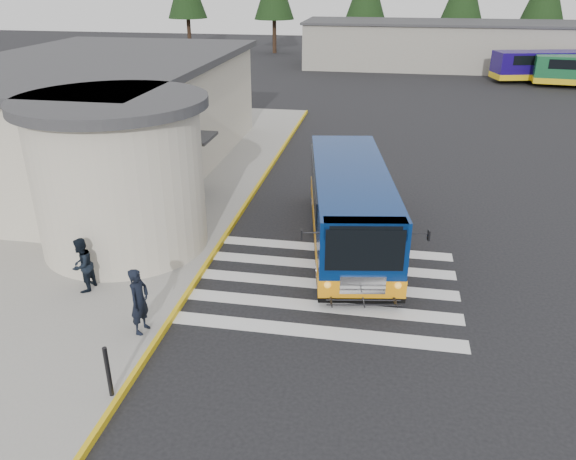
% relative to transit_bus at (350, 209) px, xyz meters
% --- Properties ---
extents(ground, '(140.00, 140.00, 0.00)m').
position_rel_transit_bus_xyz_m(ground, '(-0.13, -2.11, -1.22)').
color(ground, black).
rests_on(ground, ground).
extents(sidewalk, '(10.00, 34.00, 0.15)m').
position_rel_transit_bus_xyz_m(sidewalk, '(-9.13, 1.89, -1.15)').
color(sidewalk, gray).
rests_on(sidewalk, ground).
extents(curb_strip, '(0.12, 34.00, 0.16)m').
position_rel_transit_bus_xyz_m(curb_strip, '(-4.18, 1.89, -1.14)').
color(curb_strip, gold).
rests_on(curb_strip, ground).
extents(station_building, '(12.70, 18.70, 4.80)m').
position_rel_transit_bus_xyz_m(station_building, '(-10.98, 4.80, 1.34)').
color(station_building, '#C0B6A2').
rests_on(station_building, ground).
extents(crosswalk, '(8.00, 5.35, 0.01)m').
position_rel_transit_bus_xyz_m(crosswalk, '(-0.63, -2.91, -1.22)').
color(crosswalk, silver).
rests_on(crosswalk, ground).
extents(depot_building, '(26.40, 8.40, 4.20)m').
position_rel_transit_bus_xyz_m(depot_building, '(5.87, 39.89, 0.88)').
color(depot_building, gray).
rests_on(depot_building, ground).
extents(transit_bus, '(4.12, 9.30, 2.55)m').
position_rel_transit_bus_xyz_m(transit_bus, '(0.00, 0.00, 0.00)').
color(transit_bus, navy).
rests_on(transit_bus, ground).
extents(pedestrian_a, '(0.51, 0.69, 1.73)m').
position_rel_transit_bus_xyz_m(pedestrian_a, '(-4.63, -6.22, -0.21)').
color(pedestrian_a, black).
rests_on(pedestrian_a, sidewalk).
extents(pedestrian_b, '(0.62, 0.79, 1.57)m').
position_rel_transit_bus_xyz_m(pedestrian_b, '(-7.03, -4.63, -0.29)').
color(pedestrian_b, black).
rests_on(pedestrian_b, sidewalk).
extents(bollard, '(0.10, 0.10, 1.21)m').
position_rel_transit_bus_xyz_m(bollard, '(-4.33, -8.55, -0.47)').
color(bollard, black).
rests_on(bollard, sidewalk).
extents(far_bus_a, '(8.57, 4.21, 2.13)m').
position_rel_transit_bus_xyz_m(far_bus_a, '(13.43, 33.45, 0.16)').
color(far_bus_a, '#160758').
rests_on(far_bus_a, ground).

